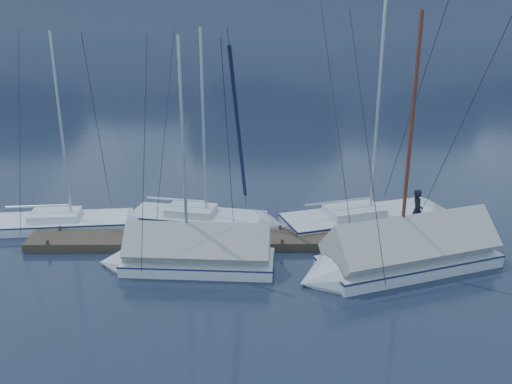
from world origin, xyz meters
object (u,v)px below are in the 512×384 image
(sailboat_covered_far, at_px, (184,256))
(sailboat_open_right, at_px, (381,218))
(person, at_px, (417,211))
(sailboat_open_left, at_px, (84,223))
(sailboat_covered_near, at_px, (396,257))
(sailboat_open_mid, at_px, (217,221))

(sailboat_covered_far, bearing_deg, sailboat_open_right, 28.37)
(sailboat_covered_far, bearing_deg, person, 15.30)
(sailboat_open_left, relative_size, sailboat_covered_near, 0.91)
(sailboat_open_left, xyz_separation_m, person, (13.88, -1.48, 1.08))
(sailboat_covered_far, height_order, person, sailboat_covered_far)
(sailboat_open_right, distance_m, person, 2.37)
(sailboat_open_mid, xyz_separation_m, person, (8.14, -1.66, 1.08))
(sailboat_covered_near, height_order, sailboat_covered_far, sailboat_covered_near)
(sailboat_covered_near, relative_size, person, 5.51)
(person, bearing_deg, sailboat_open_mid, 78.25)
(sailboat_open_mid, bearing_deg, sailboat_covered_far, -102.59)
(sailboat_open_mid, distance_m, sailboat_covered_near, 7.98)
(sailboat_open_mid, height_order, sailboat_covered_near, sailboat_covered_near)
(sailboat_open_right, bearing_deg, sailboat_covered_far, -151.63)
(sailboat_open_right, xyz_separation_m, person, (0.93, -1.91, 1.05))
(sailboat_covered_far, bearing_deg, sailboat_open_left, 140.54)
(sailboat_open_left, height_order, sailboat_covered_far, sailboat_covered_far)
(sailboat_open_left, relative_size, sailboat_covered_far, 1.00)
(sailboat_covered_far, distance_m, person, 9.43)
(sailboat_open_left, bearing_deg, person, -6.09)
(sailboat_open_left, relative_size, person, 4.99)
(sailboat_covered_far, relative_size, person, 4.99)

